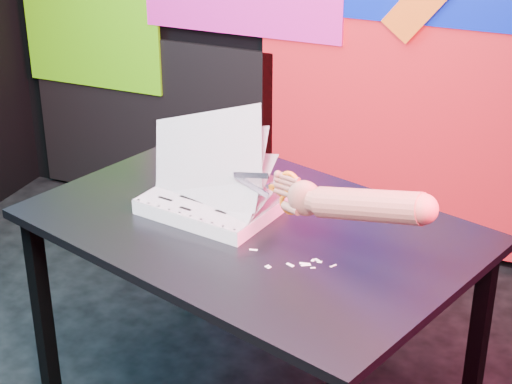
% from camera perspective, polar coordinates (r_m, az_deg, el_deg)
% --- Properties ---
extents(room, '(3.01, 3.01, 2.71)m').
position_cam_1_polar(room, '(2.46, -9.35, 10.44)').
color(room, black).
rests_on(room, ground).
extents(backdrop, '(2.88, 0.05, 2.08)m').
position_cam_1_polar(backdrop, '(3.82, 3.43, 10.10)').
color(backdrop, red).
rests_on(backdrop, ground).
extents(work_table, '(1.55, 1.26, 0.75)m').
position_cam_1_polar(work_table, '(2.68, -0.23, -3.56)').
color(work_table, black).
rests_on(work_table, ground).
extents(printout_stack, '(0.47, 0.36, 0.37)m').
position_cam_1_polar(printout_stack, '(2.71, -3.04, -0.64)').
color(printout_stack, white).
rests_on(printout_stack, work_table).
extents(scissors, '(0.24, 0.08, 0.14)m').
position_cam_1_polar(scissors, '(2.50, 1.94, 0.03)').
color(scissors, '#B4B4C9').
rests_on(scissors, printout_stack).
extents(hand_forearm, '(0.50, 0.18, 0.18)m').
position_cam_1_polar(hand_forearm, '(2.36, 6.81, -0.79)').
color(hand_forearm, brown).
rests_on(hand_forearm, work_table).
extents(paper_clippings, '(0.26, 0.11, 0.00)m').
position_cam_1_polar(paper_clippings, '(2.44, 2.83, -4.71)').
color(paper_clippings, white).
rests_on(paper_clippings, work_table).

